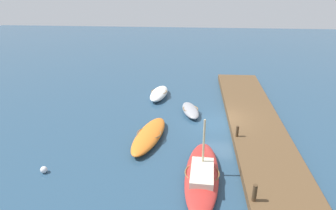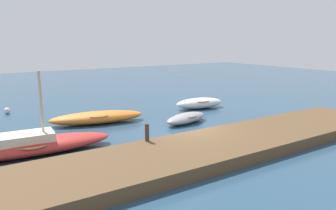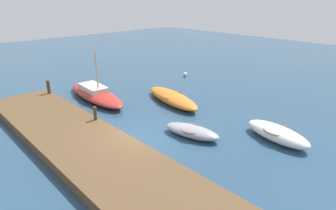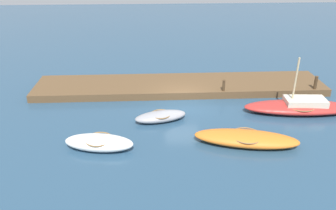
# 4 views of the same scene
# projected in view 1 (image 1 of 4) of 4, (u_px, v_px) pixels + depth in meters

# --- Properties ---
(ground_plane) EXTENTS (84.00, 84.00, 0.00)m
(ground_plane) POSITION_uv_depth(u_px,v_px,m) (221.00, 123.00, 25.16)
(ground_plane) COLOR navy
(dock_platform) EXTENTS (21.50, 4.00, 0.53)m
(dock_platform) POSITION_uv_depth(u_px,v_px,m) (254.00, 121.00, 24.90)
(dock_platform) COLOR brown
(dock_platform) RESTS_ON ground_plane
(motorboat_orange) EXTENTS (5.91, 2.81, 0.72)m
(motorboat_orange) POSITION_uv_depth(u_px,v_px,m) (149.00, 135.00, 22.64)
(motorboat_orange) COLOR orange
(motorboat_orange) RESTS_ON ground_plane
(rowboat_white) EXTENTS (3.93, 2.03, 0.78)m
(rowboat_white) POSITION_uv_depth(u_px,v_px,m) (159.00, 94.00, 29.92)
(rowboat_white) COLOR white
(rowboat_white) RESTS_ON ground_plane
(sailboat_red) EXTENTS (7.26, 2.42, 3.73)m
(sailboat_red) POSITION_uv_depth(u_px,v_px,m) (202.00, 175.00, 18.29)
(sailboat_red) COLOR #B72D28
(sailboat_red) RESTS_ON ground_plane
(rowboat_grey) EXTENTS (3.43, 1.94, 0.61)m
(rowboat_grey) POSITION_uv_depth(u_px,v_px,m) (190.00, 110.00, 26.67)
(rowboat_grey) COLOR #939399
(rowboat_grey) RESTS_ON ground_plane
(mooring_post_west) EXTENTS (0.23, 0.23, 0.97)m
(mooring_post_west) POSITION_uv_depth(u_px,v_px,m) (255.00, 193.00, 15.96)
(mooring_post_west) COLOR #47331E
(mooring_post_west) RESTS_ON dock_platform
(mooring_post_mid_west) EXTENTS (0.19, 0.19, 0.80)m
(mooring_post_mid_west) POSITION_uv_depth(u_px,v_px,m) (237.00, 131.00, 22.04)
(mooring_post_mid_west) COLOR #47331E
(mooring_post_mid_west) RESTS_ON dock_platform
(marker_buoy) EXTENTS (0.42, 0.42, 0.42)m
(marker_buoy) POSITION_uv_depth(u_px,v_px,m) (44.00, 170.00, 19.12)
(marker_buoy) COLOR silver
(marker_buoy) RESTS_ON ground_plane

